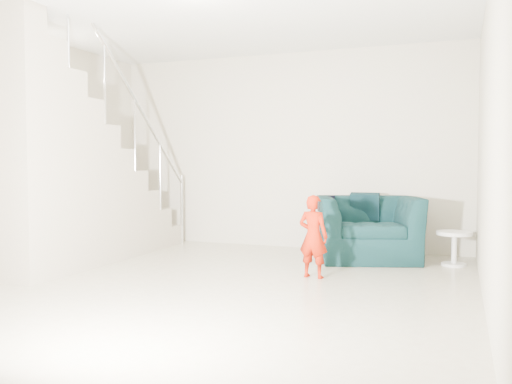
# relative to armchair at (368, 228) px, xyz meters

# --- Properties ---
(floor) EXTENTS (5.50, 5.50, 0.00)m
(floor) POSITION_rel_armchair_xyz_m (-1.26, -2.12, -0.39)
(floor) COLOR tan
(floor) RESTS_ON ground
(back_wall) EXTENTS (5.00, 0.00, 5.00)m
(back_wall) POSITION_rel_armchair_xyz_m (-1.26, 0.63, 0.96)
(back_wall) COLOR #BDB89A
(back_wall) RESTS_ON floor
(right_wall) EXTENTS (0.00, 5.50, 5.50)m
(right_wall) POSITION_rel_armchair_xyz_m (1.24, -2.12, 0.96)
(right_wall) COLOR #BDB89A
(right_wall) RESTS_ON floor
(armchair) EXTENTS (1.45, 1.35, 0.77)m
(armchair) POSITION_rel_armchair_xyz_m (0.00, 0.00, 0.00)
(armchair) COLOR black
(armchair) RESTS_ON floor
(toddler) EXTENTS (0.34, 0.25, 0.85)m
(toddler) POSITION_rel_armchair_xyz_m (-0.36, -1.26, 0.04)
(toddler) COLOR #971E04
(toddler) RESTS_ON floor
(side_table) EXTENTS (0.40, 0.40, 0.40)m
(side_table) POSITION_rel_armchair_xyz_m (0.99, -0.06, -0.12)
(side_table) COLOR silver
(side_table) RESTS_ON floor
(staircase) EXTENTS (1.02, 3.03, 3.62)m
(staircase) POSITION_rel_armchair_xyz_m (-3.26, -1.57, 0.56)
(staircase) COLOR #ADA089
(staircase) RESTS_ON floor
(cushion) EXTENTS (0.36, 0.17, 0.36)m
(cushion) POSITION_rel_armchair_xyz_m (-0.09, 0.31, 0.24)
(cushion) COLOR black
(cushion) RESTS_ON armchair
(throw) EXTENTS (0.05, 0.50, 0.55)m
(throw) POSITION_rel_armchair_xyz_m (-0.49, 0.01, 0.10)
(throw) COLOR black
(throw) RESTS_ON armchair
(phone) EXTENTS (0.03, 0.05, 0.10)m
(phone) POSITION_rel_armchair_xyz_m (-0.29, -1.32, 0.36)
(phone) COLOR black
(phone) RESTS_ON toddler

